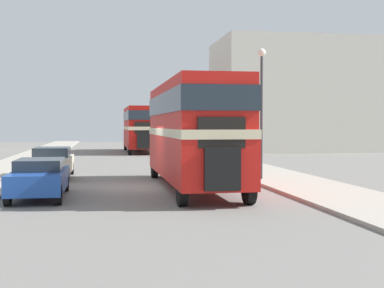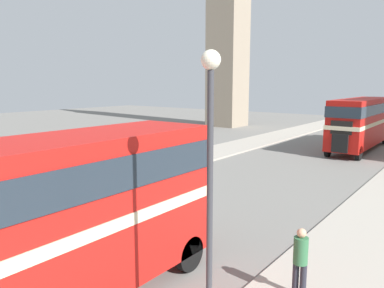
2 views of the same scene
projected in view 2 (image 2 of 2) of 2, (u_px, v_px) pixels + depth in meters
name	position (u px, v px, depth m)	size (l,w,h in m)	color
ground_plane	(12.00, 288.00, 9.97)	(120.00, 120.00, 0.00)	slate
double_decker_bus	(11.00, 227.00, 7.65)	(2.48, 11.08, 4.19)	red
bus_distant	(361.00, 120.00, 30.29)	(2.47, 11.00, 4.17)	#B2140F
car_parked_mid	(68.00, 195.00, 15.66)	(1.84, 4.53, 1.47)	beige
pedestrian_walking	(300.00, 258.00, 9.24)	(0.36, 0.36, 1.77)	#282833
street_lamp	(210.00, 162.00, 6.91)	(0.36, 0.36, 5.86)	#38383D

